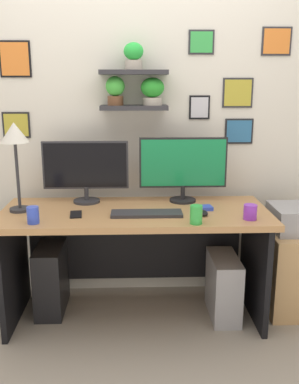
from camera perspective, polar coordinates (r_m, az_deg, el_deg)
The scene contains 17 objects.
ground_plane at distance 3.08m, azimuth -1.90°, elevation -15.94°, with size 8.00×8.00×0.00m, color gray.
back_wall_assembly at distance 3.10m, azimuth -2.09°, elevation 10.73°, with size 4.40×0.24×2.70m.
desk at distance 2.90m, azimuth -1.99°, elevation -6.04°, with size 1.72×0.68×0.75m.
monitor_left at distance 2.95m, azimuth -8.49°, elevation 3.04°, with size 0.58×0.18×0.42m.
monitor_right at distance 2.95m, azimuth 4.36°, elevation 3.40°, with size 0.59×0.18×0.44m.
keyboard at distance 2.68m, azimuth -0.48°, elevation -2.86°, with size 0.44×0.14×0.02m, color #2D2D33.
computer_mouse at distance 2.69m, azimuth 7.00°, elevation -2.76°, with size 0.06×0.09×0.03m, color black.
desk_lamp at distance 2.80m, azimuth -17.40°, elevation 6.50°, with size 0.18×0.18×0.56m.
cell_phone at distance 2.72m, azimuth -9.76°, elevation -2.92°, with size 0.07×0.14×0.01m, color black.
coffee_mug at distance 2.66m, azimuth 13.02°, elevation -2.58°, with size 0.08×0.08×0.09m, color purple.
pen_cup at distance 2.60m, azimuth -15.19°, elevation -2.95°, with size 0.07×0.07×0.10m, color blue.
scissors_tray at distance 2.80m, azimuth 6.94°, elevation -2.13°, with size 0.12×0.08×0.02m, color blue.
water_cup at distance 2.52m, azimuth 6.06°, elevation -2.98°, with size 0.07×0.07×0.11m, color green.
drawer_cabinet at distance 3.23m, azimuth 18.60°, elevation -9.59°, with size 0.44×0.50×0.57m, color tan.
printer at distance 3.10m, azimuth 19.13°, elevation -3.32°, with size 0.38×0.34×0.17m, color #9E9EA3.
computer_tower_left at distance 3.12m, azimuth -12.88°, elevation -11.01°, with size 0.18×0.40×0.47m, color black.
computer_tower_right at distance 3.03m, azimuth 9.61°, elevation -12.16°, with size 0.18×0.40×0.42m, color #99999E.
Camera 1 is at (0.00, -2.66, 1.55)m, focal length 40.51 mm.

